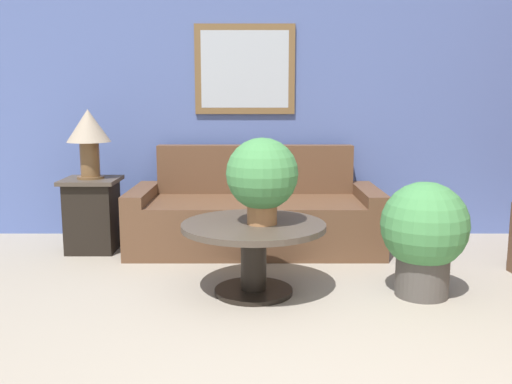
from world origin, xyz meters
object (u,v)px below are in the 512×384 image
at_px(coffee_table, 255,243).
at_px(potted_plant_on_table, 264,176).
at_px(couch_main, 257,216).
at_px(potted_plant_floor, 426,233).
at_px(table_lamp, 90,132).
at_px(side_table, 94,214).

relative_size(coffee_table, potted_plant_on_table, 1.69).
height_order(couch_main, potted_plant_floor, couch_main).
bearing_deg(potted_plant_on_table, couch_main, 92.28).
xyz_separation_m(couch_main, potted_plant_floor, (1.13, -1.25, 0.15)).
bearing_deg(table_lamp, potted_plant_floor, -24.32).
bearing_deg(potted_plant_on_table, coffee_table, 162.31).
xyz_separation_m(side_table, potted_plant_on_table, (1.47, -1.12, 0.49)).
relative_size(side_table, table_lamp, 1.08).
bearing_deg(potted_plant_on_table, side_table, 142.51).
distance_m(table_lamp, potted_plant_floor, 2.86).
relative_size(table_lamp, potted_plant_floor, 0.76).
bearing_deg(table_lamp, potted_plant_on_table, -37.49).
bearing_deg(side_table, table_lamp, 0.00).
distance_m(side_table, potted_plant_on_table, 1.91).
bearing_deg(table_lamp, couch_main, 3.91).
bearing_deg(potted_plant_floor, couch_main, 132.20).
bearing_deg(side_table, coffee_table, -38.15).
bearing_deg(side_table, couch_main, 3.91).
bearing_deg(couch_main, coffee_table, -90.42).
bearing_deg(coffee_table, couch_main, 89.58).
distance_m(coffee_table, side_table, 1.79).
xyz_separation_m(coffee_table, table_lamp, (-1.41, 1.11, 0.68)).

